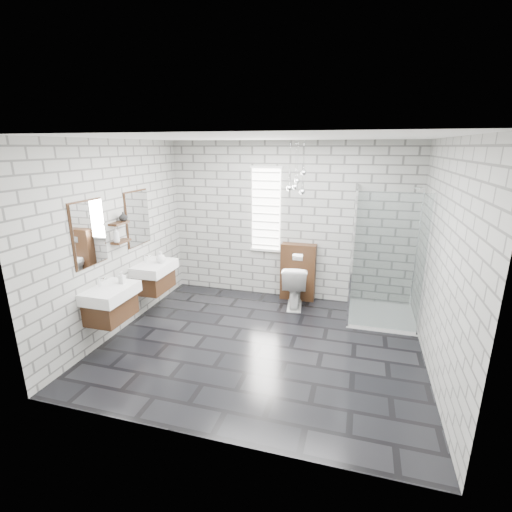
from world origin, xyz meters
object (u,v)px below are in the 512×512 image
at_px(shower_enclosure, 377,290).
at_px(toilet, 295,285).
at_px(cistern_panel, 298,272).
at_px(vanity_left, 108,294).
at_px(vanity_right, 152,269).

xyz_separation_m(shower_enclosure, toilet, (-1.30, 0.20, -0.14)).
relative_size(shower_enclosure, toilet, 2.78).
height_order(cistern_panel, toilet, cistern_panel).
xyz_separation_m(vanity_left, vanity_right, (0.00, 1.08, 0.00)).
height_order(vanity_left, cistern_panel, vanity_left).
height_order(vanity_left, shower_enclosure, shower_enclosure).
distance_m(vanity_left, toilet, 2.92).
bearing_deg(toilet, cistern_panel, -97.55).
relative_size(vanity_right, toilet, 2.15).
height_order(vanity_right, toilet, vanity_right).
relative_size(vanity_right, cistern_panel, 1.57).
bearing_deg(toilet, shower_enclosure, 163.51).
bearing_deg(shower_enclosure, vanity_right, -168.47).
xyz_separation_m(vanity_left, shower_enclosure, (3.41, 1.77, -0.25)).
height_order(vanity_right, shower_enclosure, shower_enclosure).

